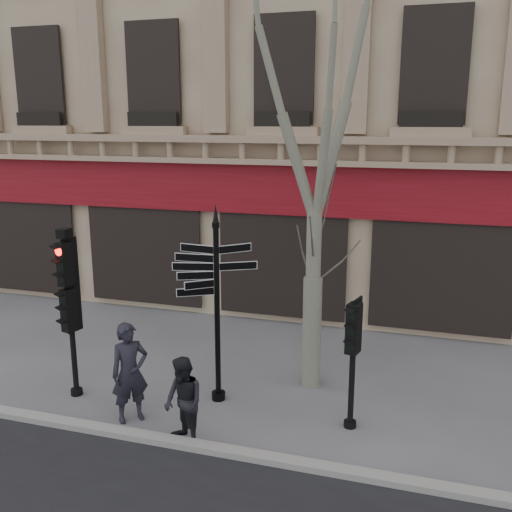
# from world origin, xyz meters

# --- Properties ---
(ground) EXTENTS (80.00, 80.00, 0.00)m
(ground) POSITION_xyz_m (0.00, 0.00, 0.00)
(ground) COLOR #58585C
(ground) RESTS_ON ground
(kerb) EXTENTS (80.00, 0.25, 0.12)m
(kerb) POSITION_xyz_m (0.00, -1.40, 0.06)
(kerb) COLOR gray
(kerb) RESTS_ON ground
(building) EXTENTS (28.00, 15.52, 18.00)m
(building) POSITION_xyz_m (0.00, 12.48, 8.99)
(building) COLOR tan
(building) RESTS_ON ground
(fingerpost) EXTENTS (2.04, 2.04, 3.85)m
(fingerpost) POSITION_xyz_m (-0.10, 0.35, 2.59)
(fingerpost) COLOR black
(fingerpost) RESTS_ON ground
(traffic_signal_main) EXTENTS (0.42, 0.34, 3.36)m
(traffic_signal_main) POSITION_xyz_m (-2.87, -0.29, 2.12)
(traffic_signal_main) COLOR black
(traffic_signal_main) RESTS_ON ground
(traffic_signal_secondary) EXTENTS (0.44, 0.36, 2.32)m
(traffic_signal_secondary) POSITION_xyz_m (2.50, 0.06, 1.62)
(traffic_signal_secondary) COLOR black
(traffic_signal_secondary) RESTS_ON ground
(plane_tree) EXTENTS (3.35, 3.35, 8.89)m
(plane_tree) POSITION_xyz_m (1.50, 1.46, 6.24)
(plane_tree) COLOR gray
(plane_tree) RESTS_ON ground
(pedestrian_a) EXTENTS (0.79, 0.79, 1.85)m
(pedestrian_a) POSITION_xyz_m (-1.34, -0.84, 0.92)
(pedestrian_a) COLOR black
(pedestrian_a) RESTS_ON ground
(pedestrian_b) EXTENTS (0.95, 0.92, 1.54)m
(pedestrian_b) POSITION_xyz_m (-0.09, -1.30, 0.77)
(pedestrian_b) COLOR black
(pedestrian_b) RESTS_ON ground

